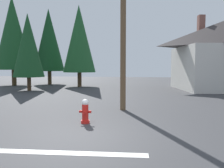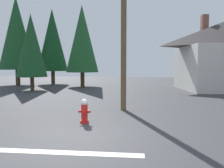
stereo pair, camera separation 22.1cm
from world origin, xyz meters
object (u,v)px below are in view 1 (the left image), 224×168
(utility_pole, at_px, (123,12))
(pine_tree_short_left, at_px, (13,33))
(pine_tree_tall_left, at_px, (49,40))
(pine_tree_far_center, at_px, (79,39))
(pine_tree_mid_left, at_px, (28,45))
(fire_hydrant, at_px, (85,111))

(utility_pole, distance_m, pine_tree_short_left, 19.03)
(pine_tree_tall_left, height_order, pine_tree_far_center, pine_tree_tall_left)
(pine_tree_tall_left, xyz_separation_m, pine_tree_mid_left, (1.26, -7.08, -1.26))
(pine_tree_short_left, bearing_deg, pine_tree_mid_left, -47.17)
(fire_hydrant, relative_size, utility_pole, 0.10)
(fire_hydrant, distance_m, pine_tree_short_left, 21.12)
(pine_tree_short_left, distance_m, pine_tree_far_center, 7.93)
(fire_hydrant, relative_size, pine_tree_far_center, 0.11)
(fire_hydrant, height_order, pine_tree_far_center, pine_tree_far_center)
(pine_tree_short_left, bearing_deg, pine_tree_tall_left, 31.89)
(fire_hydrant, relative_size, pine_tree_short_left, 0.09)
(fire_hydrant, bearing_deg, pine_tree_short_left, 129.39)
(pine_tree_far_center, bearing_deg, pine_tree_tall_left, 151.77)
(pine_tree_tall_left, bearing_deg, pine_tree_far_center, -28.23)
(utility_pole, distance_m, pine_tree_far_center, 13.89)
(fire_hydrant, xyz_separation_m, pine_tree_tall_left, (-9.58, 17.86, 4.84))
(utility_pole, height_order, pine_tree_mid_left, utility_pole)
(pine_tree_short_left, height_order, pine_tree_far_center, pine_tree_short_left)
(fire_hydrant, xyz_separation_m, utility_pole, (1.11, 2.99, 4.39))
(pine_tree_mid_left, relative_size, pine_tree_short_left, 0.68)
(utility_pole, xyz_separation_m, pine_tree_short_left, (-14.05, 12.78, 1.08))
(utility_pole, relative_size, pine_tree_short_left, 0.93)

